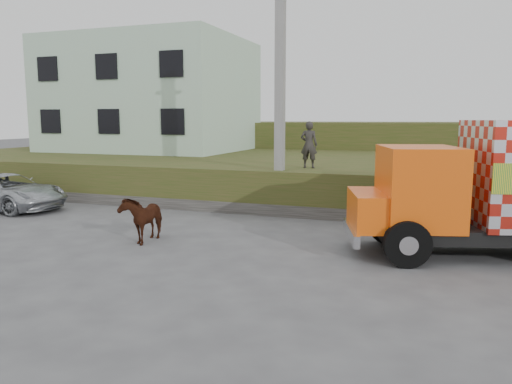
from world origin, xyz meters
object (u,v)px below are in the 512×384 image
at_px(suv, 7,192).
at_px(pedestrian, 309,145).
at_px(cow, 143,218).
at_px(utility_pole, 280,93).

bearing_deg(suv, pedestrian, -65.99).
xyz_separation_m(cow, suv, (-7.19, 2.41, 0.01)).
bearing_deg(pedestrian, cow, 61.87).
bearing_deg(cow, utility_pole, 60.80).
bearing_deg(pedestrian, suv, 18.04).
relative_size(cow, suv, 0.33).
xyz_separation_m(utility_pole, suv, (-9.47, -2.53, -3.44)).
relative_size(cow, pedestrian, 0.90).
relative_size(utility_pole, suv, 1.75).
height_order(cow, suv, suv).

